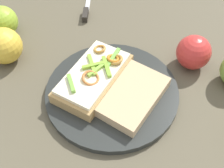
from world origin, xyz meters
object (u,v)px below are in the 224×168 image
object	(u,v)px
bread_slice_side	(131,95)
apple_5	(4,46)
apple_1	(194,52)
knife	(86,12)
plate	(112,92)
sandwich	(94,76)
apple_3	(2,21)

from	to	relation	value
bread_slice_side	apple_5	bearing A→B (deg)	99.40
apple_1	knife	size ratio (longest dim) A/B	0.68
plate	knife	size ratio (longest dim) A/B	2.46
sandwich	apple_3	size ratio (longest dim) A/B	2.69
apple_1	plate	bearing A→B (deg)	28.24
bread_slice_side	plate	bearing A→B (deg)	94.04
apple_3	knife	world-z (taller)	apple_3
bread_slice_side	apple_1	xyz separation A→B (m)	(-0.14, -0.12, 0.01)
apple_5	plate	bearing A→B (deg)	159.01
plate	bread_slice_side	distance (m)	0.05
plate	sandwich	world-z (taller)	sandwich
plate	apple_3	size ratio (longest dim) A/B	3.68
sandwich	bread_slice_side	distance (m)	0.09
bread_slice_side	knife	size ratio (longest dim) A/B	1.33
bread_slice_side	apple_3	bearing A→B (deg)	88.51
apple_3	apple_5	world-z (taller)	apple_5
plate	apple_3	distance (m)	0.33
apple_3	knife	distance (m)	0.22
apple_3	bread_slice_side	bearing A→B (deg)	147.22
sandwich	apple_1	world-z (taller)	apple_1
plate	bread_slice_side	size ratio (longest dim) A/B	1.84
apple_5	bread_slice_side	bearing A→B (deg)	158.10
sandwich	knife	size ratio (longest dim) A/B	1.80
apple_3	knife	bearing A→B (deg)	-156.41
apple_1	apple_5	bearing A→B (deg)	0.02
apple_1	apple_3	distance (m)	0.46
bread_slice_side	knife	xyz separation A→B (m)	(0.12, -0.29, -0.02)
apple_1	apple_5	world-z (taller)	apple_5
apple_1	bread_slice_side	bearing A→B (deg)	40.07
bread_slice_side	apple_5	xyz separation A→B (m)	(0.29, -0.11, 0.01)
sandwich	apple_5	xyz separation A→B (m)	(0.21, -0.07, 0.01)
plate	sandwich	bearing A→B (deg)	-29.06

